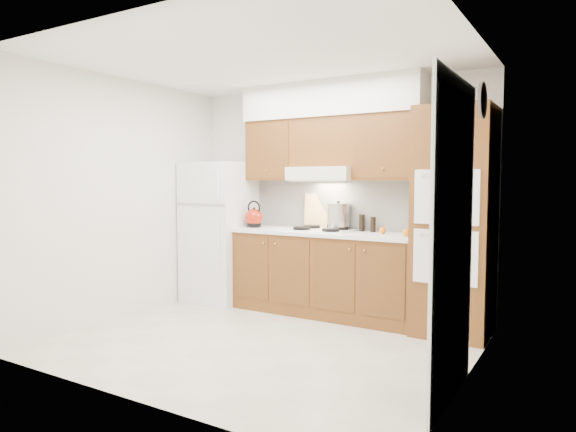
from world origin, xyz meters
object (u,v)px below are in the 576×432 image
(kettle, at_px, (254,218))
(stock_pot, at_px, (338,216))
(oven_cabinet, at_px, (454,222))
(fridge, at_px, (220,232))

(kettle, bearing_deg, stock_pot, 33.82)
(oven_cabinet, height_order, kettle, oven_cabinet)
(oven_cabinet, xyz_separation_m, stock_pot, (-1.33, 0.19, 0.00))
(oven_cabinet, bearing_deg, fridge, -179.30)
(fridge, xyz_separation_m, kettle, (0.51, 0.01, 0.20))
(oven_cabinet, bearing_deg, kettle, -179.39)
(fridge, xyz_separation_m, stock_pot, (1.52, 0.22, 0.24))
(fridge, distance_m, oven_cabinet, 2.86)
(oven_cabinet, distance_m, stock_pot, 1.34)
(kettle, height_order, stock_pot, stock_pot)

